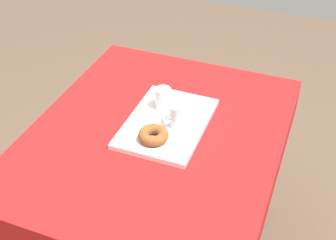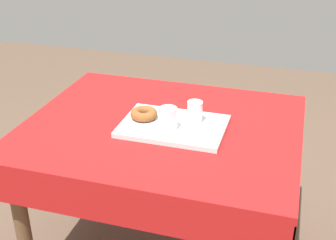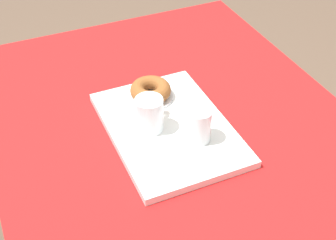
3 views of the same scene
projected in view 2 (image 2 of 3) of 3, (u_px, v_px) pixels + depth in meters
The scene contains 6 objects.
dining_table at pixel (162, 146), 1.97m from camera, with size 1.17×0.97×0.75m.
serving_tray at pixel (173, 126), 1.89m from camera, with size 0.43×0.30×0.02m, color white.
tea_mug_left at pixel (168, 119), 1.82m from camera, with size 0.10×0.09×0.10m.
water_glass_near at pixel (195, 113), 1.88m from camera, with size 0.06×0.06×0.09m.
donut_plate_left at pixel (144, 119), 1.92m from camera, with size 0.13×0.13×0.01m, color silver.
sugar_donut_left at pixel (144, 114), 1.90m from camera, with size 0.12×0.12×0.04m, color brown.
Camera 2 is at (0.52, -1.64, 1.63)m, focal length 47.89 mm.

